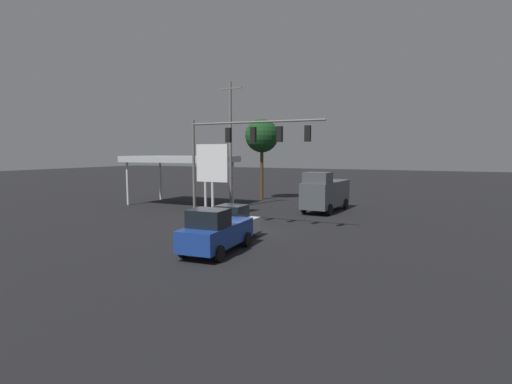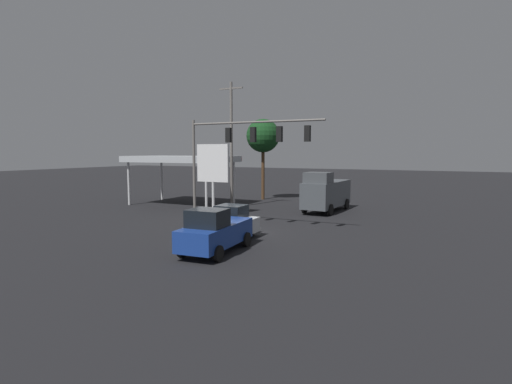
# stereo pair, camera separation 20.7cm
# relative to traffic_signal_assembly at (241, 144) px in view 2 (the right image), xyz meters

# --- Properties ---
(ground_plane) EXTENTS (200.00, 200.00, 0.00)m
(ground_plane) POSITION_rel_traffic_signal_assembly_xyz_m (-0.83, 1.43, -5.80)
(ground_plane) COLOR black
(traffic_signal_assembly) EXTENTS (9.80, 0.43, 7.55)m
(traffic_signal_assembly) POSITION_rel_traffic_signal_assembly_xyz_m (0.00, 0.00, 0.00)
(traffic_signal_assembly) COLOR slate
(traffic_signal_assembly) RESTS_ON ground
(utility_pole) EXTENTS (2.40, 0.26, 11.73)m
(utility_pole) POSITION_rel_traffic_signal_assembly_xyz_m (5.76, -8.77, 0.36)
(utility_pole) COLOR slate
(utility_pole) RESTS_ON ground
(gas_station_canopy) EXTENTS (10.40, 6.31, 4.89)m
(gas_station_canopy) POSITION_rel_traffic_signal_assembly_xyz_m (11.50, -8.71, -1.27)
(gas_station_canopy) COLOR #B2B7BC
(gas_station_canopy) RESTS_ON ground
(price_sign) EXTENTS (3.00, 0.27, 5.94)m
(price_sign) POSITION_rel_traffic_signal_assembly_xyz_m (5.18, -4.59, -1.62)
(price_sign) COLOR silver
(price_sign) RESTS_ON ground
(hatchback_crossing) EXTENTS (3.83, 2.01, 1.97)m
(hatchback_crossing) POSITION_rel_traffic_signal_assembly_xyz_m (-0.32, 2.36, -4.85)
(hatchback_crossing) COLOR silver
(hatchback_crossing) RESTS_ON ground
(pickup_parked) EXTENTS (2.53, 5.32, 2.40)m
(pickup_parked) POSITION_rel_traffic_signal_assembly_xyz_m (-1.78, 6.34, -4.69)
(pickup_parked) COLOR navy
(pickup_parked) RESTS_ON ground
(delivery_truck) EXTENTS (2.92, 6.94, 3.58)m
(delivery_truck) POSITION_rel_traffic_signal_assembly_xyz_m (-2.91, -10.46, -4.11)
(delivery_truck) COLOR #474C51
(delivery_truck) RESTS_ON ground
(street_tree) EXTENTS (3.69, 3.69, 8.92)m
(street_tree) POSITION_rel_traffic_signal_assembly_xyz_m (6.02, -16.30, 1.21)
(street_tree) COLOR #4C331E
(street_tree) RESTS_ON ground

